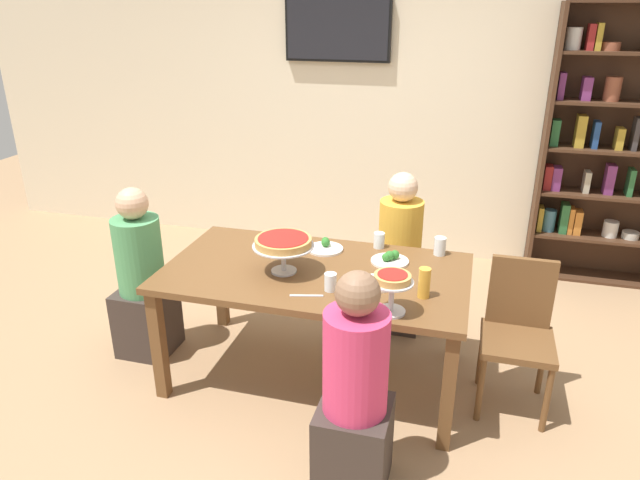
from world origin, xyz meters
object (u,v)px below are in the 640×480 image
(diner_near_right, at_px, (355,401))
(personal_pizza_stand, at_px, (392,284))
(cutlery_fork_near, at_px, (306,296))
(television, at_px, (338,29))
(salad_plate_near_diner, at_px, (390,259))
(water_glass_clear_spare, at_px, (330,282))
(diner_head_west, at_px, (143,285))
(bookshelf, at_px, (612,147))
(chair_head_east, at_px, (518,328))
(salad_plate_far_diner, at_px, (377,282))
(water_glass_clear_near, at_px, (440,246))
(water_glass_clear_far, at_px, (379,240))
(salad_plate_spare, at_px, (325,247))
(deep_dish_pizza_stand, at_px, (283,244))
(beer_glass_amber_tall, at_px, (424,283))
(diner_far_right, at_px, (399,263))
(dining_table, at_px, (316,282))
(cutlery_knife_near, at_px, (354,301))

(diner_near_right, distance_m, personal_pizza_stand, 0.59)
(cutlery_fork_near, bearing_deg, television, 85.98)
(salad_plate_near_diner, distance_m, water_glass_clear_spare, 0.52)
(diner_head_west, height_order, salad_plate_near_diner, diner_head_west)
(bookshelf, xyz_separation_m, personal_pizza_stand, (-1.37, -2.39, -0.23))
(television, xyz_separation_m, chair_head_east, (1.57, -2.02, -1.49))
(diner_near_right, bearing_deg, salad_plate_near_diner, 0.72)
(salad_plate_far_diner, height_order, water_glass_clear_near, water_glass_clear_near)
(water_glass_clear_near, relative_size, water_glass_clear_far, 1.14)
(bookshelf, xyz_separation_m, chair_head_east, (-0.70, -1.93, -0.65))
(chair_head_east, height_order, salad_plate_spare, chair_head_east)
(diner_near_right, relative_size, cutlery_fork_near, 6.39)
(deep_dish_pizza_stand, height_order, salad_plate_spare, deep_dish_pizza_stand)
(beer_glass_amber_tall, bearing_deg, diner_far_right, 105.19)
(dining_table, distance_m, deep_dish_pizza_stand, 0.32)
(diner_near_right, relative_size, salad_plate_far_diner, 5.21)
(deep_dish_pizza_stand, bearing_deg, dining_table, 23.21)
(water_glass_clear_far, height_order, cutlery_fork_near, water_glass_clear_far)
(dining_table, height_order, diner_near_right, diner_near_right)
(diner_head_west, distance_m, water_glass_clear_far, 1.56)
(television, bearing_deg, water_glass_clear_near, -57.31)
(dining_table, distance_m, television, 2.52)
(diner_far_right, distance_m, water_glass_clear_far, 0.46)
(salad_plate_near_diner, height_order, water_glass_clear_far, water_glass_clear_far)
(deep_dish_pizza_stand, xyz_separation_m, salad_plate_near_diner, (0.57, 0.30, -0.15))
(cutlery_knife_near, bearing_deg, water_glass_clear_spare, 163.59)
(salad_plate_near_diner, distance_m, water_glass_clear_far, 0.23)
(diner_far_right, bearing_deg, cutlery_knife_near, -4.87)
(salad_plate_near_diner, distance_m, salad_plate_spare, 0.43)
(television, xyz_separation_m, deep_dish_pizza_stand, (0.23, -2.18, -1.06))
(salad_plate_far_diner, bearing_deg, water_glass_clear_spare, -151.84)
(water_glass_clear_near, xyz_separation_m, water_glass_clear_spare, (-0.53, -0.65, -0.01))
(dining_table, xyz_separation_m, cutlery_fork_near, (0.04, -0.33, 0.08))
(water_glass_clear_far, relative_size, water_glass_clear_spare, 1.00)
(beer_glass_amber_tall, bearing_deg, water_glass_clear_far, 120.10)
(chair_head_east, xyz_separation_m, beer_glass_amber_tall, (-0.53, -0.25, 0.34))
(salad_plate_far_diner, distance_m, water_glass_clear_near, 0.60)
(diner_near_right, bearing_deg, television, 15.69)
(salad_plate_near_diner, bearing_deg, television, 113.12)
(personal_pizza_stand, distance_m, salad_plate_spare, 0.88)
(chair_head_east, bearing_deg, television, -52.15)
(dining_table, distance_m, water_glass_clear_far, 0.54)
(diner_near_right, distance_m, water_glass_clear_far, 1.27)
(water_glass_clear_far, bearing_deg, cutlery_knife_near, -90.02)
(dining_table, relative_size, water_glass_clear_near, 15.70)
(bookshelf, height_order, water_glass_clear_far, bookshelf)
(deep_dish_pizza_stand, distance_m, cutlery_knife_near, 0.56)
(diner_head_west, distance_m, chair_head_east, 2.34)
(dining_table, relative_size, diner_near_right, 1.54)
(chair_head_east, relative_size, water_glass_clear_spare, 8.72)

